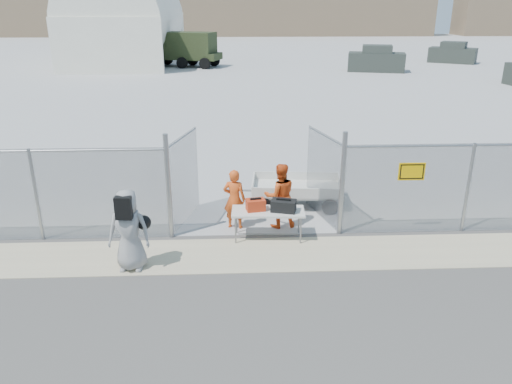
{
  "coord_description": "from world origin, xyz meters",
  "views": [
    {
      "loc": [
        -0.49,
        -8.76,
        5.2
      ],
      "look_at": [
        0.0,
        2.0,
        1.1
      ],
      "focal_mm": 35.0,
      "sensor_mm": 36.0,
      "label": 1
    }
  ],
  "objects_px": {
    "security_worker_left": "(234,199)",
    "utility_trailer": "(297,191)",
    "folding_table": "(268,224)",
    "security_worker_right": "(280,196)",
    "visitor": "(129,230)"
  },
  "relations": [
    {
      "from": "security_worker_left",
      "to": "utility_trailer",
      "type": "height_order",
      "value": "security_worker_left"
    },
    {
      "from": "folding_table",
      "to": "security_worker_right",
      "type": "bearing_deg",
      "value": 66.56
    },
    {
      "from": "security_worker_left",
      "to": "utility_trailer",
      "type": "xyz_separation_m",
      "value": [
        1.7,
        1.45,
        -0.37
      ]
    },
    {
      "from": "security_worker_left",
      "to": "security_worker_right",
      "type": "relative_size",
      "value": 0.93
    },
    {
      "from": "folding_table",
      "to": "utility_trailer",
      "type": "bearing_deg",
      "value": 69.0
    },
    {
      "from": "folding_table",
      "to": "security_worker_left",
      "type": "relative_size",
      "value": 1.11
    },
    {
      "from": "folding_table",
      "to": "utility_trailer",
      "type": "distance_m",
      "value": 2.28
    },
    {
      "from": "visitor",
      "to": "utility_trailer",
      "type": "relative_size",
      "value": 0.56
    },
    {
      "from": "folding_table",
      "to": "visitor",
      "type": "height_order",
      "value": "visitor"
    },
    {
      "from": "folding_table",
      "to": "utility_trailer",
      "type": "xyz_separation_m",
      "value": [
        0.92,
        2.09,
        0.02
      ]
    },
    {
      "from": "utility_trailer",
      "to": "folding_table",
      "type": "bearing_deg",
      "value": -108.7
    },
    {
      "from": "security_worker_left",
      "to": "security_worker_right",
      "type": "distance_m",
      "value": 1.11
    },
    {
      "from": "visitor",
      "to": "security_worker_left",
      "type": "bearing_deg",
      "value": 45.47
    },
    {
      "from": "folding_table",
      "to": "security_worker_right",
      "type": "height_order",
      "value": "security_worker_right"
    },
    {
      "from": "visitor",
      "to": "utility_trailer",
      "type": "height_order",
      "value": "visitor"
    }
  ]
}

